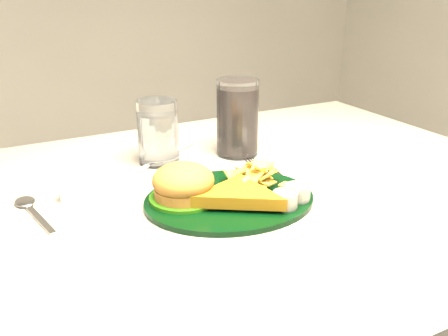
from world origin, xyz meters
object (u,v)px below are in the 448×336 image
(dinner_plate, at_px, (230,184))
(fork_napkin, at_px, (282,180))
(water_glass, at_px, (158,132))
(cola_glass, at_px, (237,118))

(dinner_plate, distance_m, fork_napkin, 0.12)
(dinner_plate, xyz_separation_m, water_glass, (-0.03, 0.22, 0.03))
(water_glass, bearing_deg, dinner_plate, -81.03)
(cola_glass, relative_size, fork_napkin, 0.88)
(fork_napkin, bearing_deg, cola_glass, 100.05)
(water_glass, height_order, cola_glass, cola_glass)
(water_glass, relative_size, fork_napkin, 0.71)
(water_glass, height_order, fork_napkin, water_glass)
(dinner_plate, height_order, cola_glass, cola_glass)
(dinner_plate, xyz_separation_m, fork_napkin, (0.11, 0.02, -0.02))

